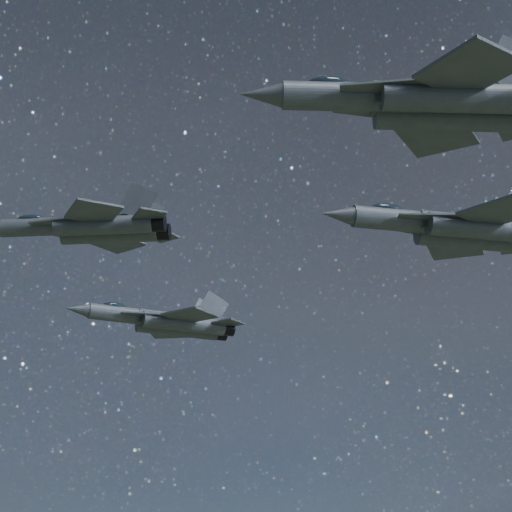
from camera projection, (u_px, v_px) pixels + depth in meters
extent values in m
cylinder|color=#363C43|center=(43.00, 227.00, 65.83)|extent=(6.79, 2.86, 1.40)
ellipsoid|color=#19252D|center=(30.00, 219.00, 66.16)|extent=(2.29, 1.40, 0.69)
cube|color=#363C43|center=(102.00, 225.00, 65.38)|extent=(7.48, 2.96, 1.17)
cylinder|color=#363C43|center=(104.00, 225.00, 64.36)|extent=(7.67, 3.06, 1.40)
cylinder|color=#363C43|center=(110.00, 234.00, 66.04)|extent=(7.67, 3.06, 1.40)
cylinder|color=black|center=(157.00, 223.00, 63.98)|extent=(1.43, 1.52, 1.29)
cylinder|color=black|center=(162.00, 232.00, 65.66)|extent=(1.43, 1.52, 1.29)
cube|color=#363C43|center=(59.00, 221.00, 64.51)|extent=(4.67, 2.80, 0.11)
cube|color=#363C43|center=(68.00, 233.00, 66.77)|extent=(4.70, 1.15, 0.11)
cube|color=#363C43|center=(93.00, 212.00, 62.43)|extent=(4.49, 4.76, 0.18)
cube|color=#363C43|center=(115.00, 242.00, 68.14)|extent=(5.14, 5.14, 0.18)
cube|color=#363C43|center=(149.00, 215.00, 62.98)|extent=(2.63, 2.75, 0.13)
cube|color=#363C43|center=(161.00, 236.00, 66.84)|extent=(3.04, 3.05, 0.13)
cube|color=#363C43|center=(138.00, 202.00, 64.50)|extent=(3.02, 1.08, 3.20)
cube|color=#363C43|center=(144.00, 214.00, 66.59)|extent=(3.12, 0.59, 3.20)
cylinder|color=#363C43|center=(126.00, 315.00, 91.70)|extent=(8.29, 3.97, 1.72)
cone|color=#363C43|center=(77.00, 309.00, 89.69)|extent=(2.97, 2.23, 1.54)
ellipsoid|color=#19252D|center=(115.00, 306.00, 91.48)|extent=(2.84, 1.85, 0.85)
cube|color=#363C43|center=(177.00, 321.00, 93.85)|extent=(9.12, 4.16, 1.43)
cylinder|color=#363C43|center=(184.00, 324.00, 92.90)|extent=(9.35, 4.28, 1.72)
cylinder|color=#363C43|center=(177.00, 329.00, 94.79)|extent=(9.35, 4.28, 1.72)
cylinder|color=black|center=(227.00, 329.00, 94.82)|extent=(1.82, 1.93, 1.58)
cylinder|color=black|center=(220.00, 333.00, 96.71)|extent=(1.82, 1.93, 1.58)
cube|color=#363C43|center=(148.00, 315.00, 91.13)|extent=(5.81, 1.76, 0.13)
cube|color=#363C43|center=(140.00, 322.00, 93.68)|extent=(5.63, 3.72, 0.13)
cube|color=#363C43|center=(190.00, 315.00, 90.62)|extent=(6.31, 6.26, 0.22)
cube|color=#363C43|center=(168.00, 332.00, 97.05)|extent=(5.29, 5.67, 0.22)
cube|color=#363C43|center=(228.00, 323.00, 93.50)|extent=(3.74, 3.73, 0.17)
cube|color=#363C43|center=(212.00, 334.00, 97.85)|extent=(3.10, 3.26, 0.17)
cube|color=#363C43|center=(212.00, 308.00, 94.59)|extent=(3.79, 0.96, 3.92)
cube|color=#363C43|center=(204.00, 314.00, 96.95)|extent=(3.63, 1.55, 3.92)
cylinder|color=#363C43|center=(352.00, 97.00, 50.79)|extent=(8.36, 2.39, 1.74)
cone|color=#363C43|center=(262.00, 95.00, 50.55)|extent=(2.79, 1.77, 1.56)
ellipsoid|color=#19252D|center=(329.00, 84.00, 51.02)|extent=(2.74, 1.38, 0.86)
cube|color=#363C43|center=(448.00, 100.00, 51.02)|extent=(9.24, 2.40, 1.45)
cylinder|color=#363C43|center=(461.00, 98.00, 49.82)|extent=(9.47, 2.48, 1.74)
cylinder|color=#363C43|center=(451.00, 117.00, 51.91)|extent=(9.47, 2.48, 1.74)
cube|color=#363C43|center=(390.00, 86.00, 49.42)|extent=(5.91, 2.74, 0.13)
cube|color=#363C43|center=(381.00, 112.00, 52.24)|extent=(5.90, 1.87, 0.13)
cube|color=#363C43|center=(470.00, 70.00, 47.38)|extent=(5.97, 6.20, 0.22)
cube|color=#363C43|center=(437.00, 135.00, 54.49)|extent=(6.26, 6.37, 0.22)
cube|color=#363C43|center=(499.00, 90.00, 53.04)|extent=(3.88, 0.58, 3.97)
cylinder|color=#363C43|center=(404.00, 221.00, 66.56)|extent=(8.39, 2.49, 1.74)
cone|color=#363C43|center=(338.00, 215.00, 65.47)|extent=(2.81, 1.80, 1.56)
ellipsoid|color=#19252D|center=(387.00, 209.00, 66.58)|extent=(2.76, 1.41, 0.86)
cube|color=#363C43|center=(473.00, 227.00, 67.72)|extent=(9.28, 2.51, 1.45)
cylinder|color=#363C43|center=(485.00, 228.00, 66.62)|extent=(9.51, 2.60, 1.74)
cylinder|color=#363C43|center=(472.00, 239.00, 68.67)|extent=(9.51, 2.60, 1.74)
cube|color=#363C43|center=(436.00, 217.00, 65.54)|extent=(5.91, 1.80, 0.13)
cube|color=#363C43|center=(420.00, 231.00, 68.31)|extent=(5.92, 2.81, 0.13)
cube|color=#363C43|center=(498.00, 212.00, 64.19)|extent=(6.29, 6.40, 0.22)
cube|color=#363C43|center=(455.00, 247.00, 71.16)|extent=(5.95, 6.20, 0.22)
cube|color=#363C43|center=(505.00, 219.00, 70.31)|extent=(3.86, 0.85, 3.98)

